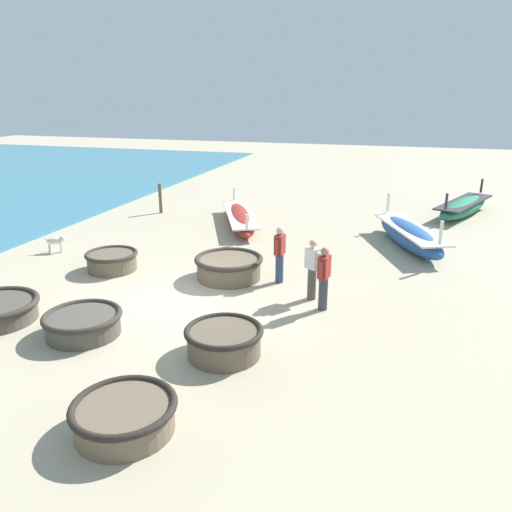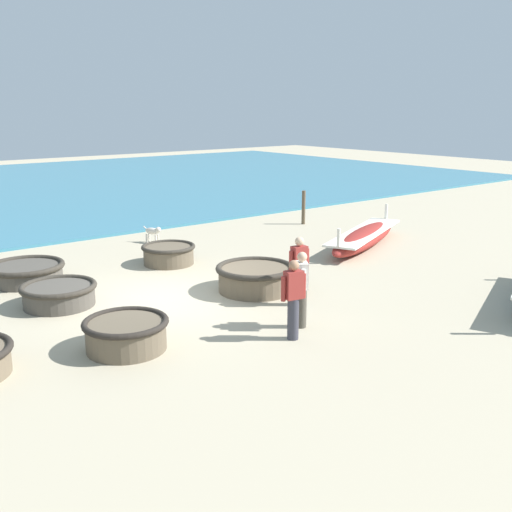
% 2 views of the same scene
% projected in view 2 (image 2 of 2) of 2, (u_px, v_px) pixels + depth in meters
% --- Properties ---
extents(ground_plane, '(80.00, 80.00, 0.00)m').
position_uv_depth(ground_plane, '(168.00, 299.00, 13.91)').
color(ground_plane, tan).
extents(sea, '(28.00, 52.00, 0.10)m').
position_uv_depth(sea, '(35.00, 188.00, 32.43)').
color(sea, teal).
rests_on(sea, ground).
extents(coracle_nearest, '(1.58, 1.58, 0.59)m').
position_uv_depth(coracle_nearest, '(126.00, 333.00, 10.98)').
color(coracle_nearest, brown).
rests_on(coracle_nearest, ground).
extents(coracle_far_left, '(1.92, 1.92, 0.64)m').
position_uv_depth(coracle_far_left, '(255.00, 277.00, 14.47)').
color(coracle_far_left, brown).
rests_on(coracle_far_left, ground).
extents(coracle_beside_post, '(1.52, 1.52, 0.56)m').
position_uv_depth(coracle_beside_post, '(169.00, 254.00, 16.94)').
color(coracle_beside_post, brown).
rests_on(coracle_beside_post, ground).
extents(coracle_center, '(1.69, 1.69, 0.51)m').
position_uv_depth(coracle_center, '(59.00, 294.00, 13.40)').
color(coracle_center, '#4C473F').
rests_on(coracle_center, ground).
extents(coracle_front_left, '(1.93, 1.93, 0.50)m').
position_uv_depth(coracle_front_left, '(26.00, 272.00, 15.20)').
color(coracle_front_left, '#4C473F').
rests_on(coracle_front_left, ground).
extents(long_boat_white_hull, '(3.05, 5.24, 1.02)m').
position_uv_depth(long_boat_white_hull, '(364.00, 237.00, 19.08)').
color(long_boat_white_hull, maroon).
rests_on(long_boat_white_hull, ground).
extents(fisherman_standing_left, '(0.46, 0.37, 1.57)m').
position_uv_depth(fisherman_standing_left, '(302.00, 288.00, 11.97)').
color(fisherman_standing_left, '#4C473D').
rests_on(fisherman_standing_left, ground).
extents(fisherman_with_hat, '(0.28, 0.52, 1.57)m').
position_uv_depth(fisherman_with_hat, '(293.00, 298.00, 11.34)').
color(fisherman_with_hat, '#383842').
rests_on(fisherman_with_hat, ground).
extents(fisherman_by_coracle, '(0.26, 0.53, 1.57)m').
position_uv_depth(fisherman_by_coracle, '(299.00, 269.00, 13.32)').
color(fisherman_by_coracle, '#2D425B').
rests_on(fisherman_by_coracle, ground).
extents(dog, '(0.64, 0.40, 0.55)m').
position_uv_depth(dog, '(153.00, 232.00, 19.55)').
color(dog, beige).
rests_on(dog, ground).
extents(mooring_post_mid_beach, '(0.14, 0.14, 1.28)m').
position_uv_depth(mooring_post_mid_beach, '(304.00, 207.00, 22.59)').
color(mooring_post_mid_beach, brown).
rests_on(mooring_post_mid_beach, ground).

